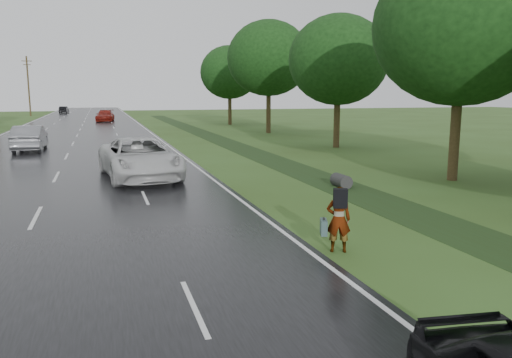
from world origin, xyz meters
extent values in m
cube|color=black|center=(0.00, 45.00, 0.02)|extent=(14.00, 180.00, 0.04)
cube|color=silver|center=(6.75, 45.00, 0.04)|extent=(0.12, 180.00, 0.01)
cube|color=silver|center=(-6.75, 45.00, 0.04)|extent=(0.12, 180.00, 0.01)
cube|color=silver|center=(0.00, 45.00, 0.04)|extent=(0.12, 180.00, 0.01)
cube|color=#203213|center=(11.50, 20.00, 0.00)|extent=(2.20, 120.00, 0.01)
cylinder|color=#2D2D2D|center=(11.50, 10.00, 0.25)|extent=(0.56, 1.00, 0.56)
cylinder|color=#3A2D17|center=(-9.20, 85.00, 5.00)|extent=(0.26, 0.26, 10.00)
cube|color=#3A2D17|center=(-9.20, 85.00, 9.20)|extent=(1.60, 0.12, 0.12)
cube|color=#3A2D17|center=(-9.20, 85.00, 8.60)|extent=(1.20, 0.10, 0.10)
cylinder|color=#3A2D17|center=(17.00, 10.00, 1.92)|extent=(0.44, 0.44, 3.84)
ellipsoid|color=black|center=(17.00, 10.00, 6.69)|extent=(7.60, 7.60, 6.84)
cylinder|color=#3A2D17|center=(18.20, 24.00, 1.76)|extent=(0.44, 0.44, 3.52)
ellipsoid|color=black|center=(18.20, 24.00, 6.14)|extent=(7.00, 7.00, 6.30)
cylinder|color=#3A2D17|center=(17.80, 38.00, 2.08)|extent=(0.44, 0.44, 4.16)
ellipsoid|color=black|center=(17.80, 38.00, 7.16)|extent=(8.00, 8.00, 7.20)
cylinder|color=#3A2D17|center=(17.50, 52.00, 1.84)|extent=(0.44, 0.44, 3.68)
ellipsoid|color=black|center=(17.50, 52.00, 6.38)|extent=(7.20, 7.20, 6.48)
imported|color=#A5998C|center=(7.47, 2.24, 0.81)|extent=(0.69, 0.57, 1.63)
cube|color=black|center=(7.39, 2.01, 1.39)|extent=(0.37, 0.29, 0.46)
cube|color=#364F4E|center=(7.17, 2.44, 0.60)|extent=(0.30, 0.48, 0.37)
cube|color=black|center=(7.17, 2.44, 0.81)|extent=(0.09, 0.16, 0.03)
imported|color=silver|center=(3.69, 14.48, 0.95)|extent=(3.70, 6.82, 1.82)
imported|color=gray|center=(-2.50, 27.99, 0.88)|extent=(1.83, 5.14, 1.69)
imported|color=maroon|center=(2.77, 63.26, 0.82)|extent=(2.76, 5.56, 1.55)
imported|color=black|center=(-4.47, 95.22, 0.70)|extent=(1.65, 4.10, 1.32)
camera|label=1|loc=(2.05, -8.40, 3.83)|focal=35.00mm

